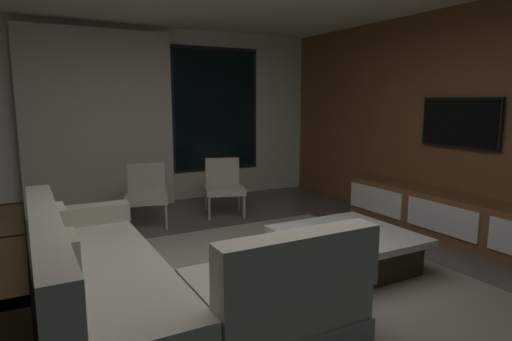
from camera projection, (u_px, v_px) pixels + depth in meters
The scene contains 11 objects.
floor at pixel (245, 293), 3.66m from camera, with size 9.20×9.20×0.00m, color #564C44.
back_wall_with_window at pixel (132, 118), 6.55m from camera, with size 6.60×0.30×2.70m.
media_wall at pixel (485, 123), 4.89m from camera, with size 0.12×7.80×2.70m.
area_rug at pixel (286, 288), 3.74m from camera, with size 3.20×3.80×0.01m, color gray.
sectional_couch at pixel (143, 285), 3.14m from camera, with size 1.98×2.50×0.82m.
coffee_table at pixel (346, 250), 4.17m from camera, with size 1.16×1.16×0.36m.
book_stack_on_coffee_table at pixel (345, 231), 3.98m from camera, with size 0.30×0.21×0.11m.
accent_chair_near_window at pixel (224, 183), 6.18m from camera, with size 0.68×0.70×0.78m.
accent_chair_by_curtain at pixel (146, 191), 5.66m from camera, with size 0.68×0.69×0.78m.
media_console at pixel (457, 220), 4.98m from camera, with size 0.46×3.10×0.52m.
mounted_tv at pixel (460, 123), 5.06m from camera, with size 0.05×1.02×0.59m.
Camera 1 is at (-1.57, -3.07, 1.61)m, focal length 30.41 mm.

